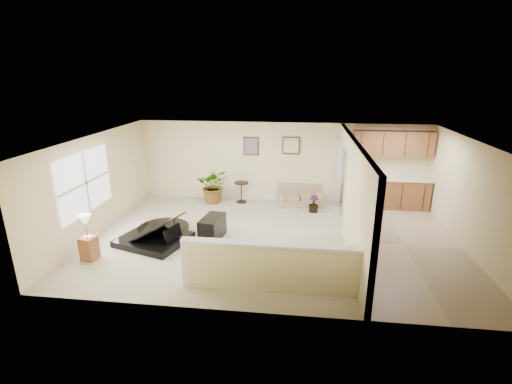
# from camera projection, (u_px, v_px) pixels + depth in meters

# --- Properties ---
(floor) EXTENTS (9.00, 9.00, 0.00)m
(floor) POSITION_uv_depth(u_px,v_px,m) (273.00, 239.00, 9.22)
(floor) COLOR beige
(floor) RESTS_ON ground
(back_wall) EXTENTS (9.00, 0.04, 2.50)m
(back_wall) POSITION_uv_depth(u_px,v_px,m) (281.00, 162.00, 11.67)
(back_wall) COLOR beige
(back_wall) RESTS_ON floor
(front_wall) EXTENTS (9.00, 0.04, 2.50)m
(front_wall) POSITION_uv_depth(u_px,v_px,m) (260.00, 247.00, 6.01)
(front_wall) COLOR beige
(front_wall) RESTS_ON floor
(left_wall) EXTENTS (0.04, 6.00, 2.50)m
(left_wall) POSITION_uv_depth(u_px,v_px,m) (96.00, 185.00, 9.35)
(left_wall) COLOR beige
(left_wall) RESTS_ON floor
(right_wall) EXTENTS (0.04, 6.00, 2.50)m
(right_wall) POSITION_uv_depth(u_px,v_px,m) (474.00, 199.00, 8.33)
(right_wall) COLOR beige
(right_wall) RESTS_ON floor
(ceiling) EXTENTS (9.00, 6.00, 0.04)m
(ceiling) POSITION_uv_depth(u_px,v_px,m) (275.00, 139.00, 8.45)
(ceiling) COLOR silver
(ceiling) RESTS_ON back_wall
(kitchen_vinyl) EXTENTS (2.70, 6.00, 0.01)m
(kitchen_vinyl) POSITION_uv_depth(u_px,v_px,m) (405.00, 245.00, 8.86)
(kitchen_vinyl) COLOR tan
(kitchen_vinyl) RESTS_ON floor
(interior_partition) EXTENTS (0.18, 5.99, 2.50)m
(interior_partition) POSITION_uv_depth(u_px,v_px,m) (350.00, 192.00, 8.88)
(interior_partition) COLOR beige
(interior_partition) RESTS_ON floor
(pony_half_wall) EXTENTS (3.42, 0.22, 1.00)m
(pony_half_wall) POSITION_uv_depth(u_px,v_px,m) (268.00, 266.00, 6.88)
(pony_half_wall) COLOR beige
(pony_half_wall) RESTS_ON floor
(left_window) EXTENTS (0.05, 2.15, 1.45)m
(left_window) POSITION_uv_depth(u_px,v_px,m) (85.00, 183.00, 8.82)
(left_window) COLOR white
(left_window) RESTS_ON left_wall
(wall_art_left) EXTENTS (0.48, 0.04, 0.58)m
(wall_art_left) POSITION_uv_depth(u_px,v_px,m) (251.00, 146.00, 11.60)
(wall_art_left) COLOR #3D2D16
(wall_art_left) RESTS_ON back_wall
(wall_mirror) EXTENTS (0.55, 0.04, 0.55)m
(wall_mirror) POSITION_uv_depth(u_px,v_px,m) (291.00, 145.00, 11.44)
(wall_mirror) COLOR #3D2D16
(wall_mirror) RESTS_ON back_wall
(kitchen_cabinets) EXTENTS (2.36, 0.65, 2.33)m
(kitchen_cabinets) POSITION_uv_depth(u_px,v_px,m) (386.00, 180.00, 11.17)
(kitchen_cabinets) COLOR #965431
(kitchen_cabinets) RESTS_ON floor
(piano) EXTENTS (2.10, 2.09, 1.45)m
(piano) POSITION_uv_depth(u_px,v_px,m) (153.00, 217.00, 8.99)
(piano) COLOR black
(piano) RESTS_ON floor
(piano_bench) EXTENTS (0.56, 0.91, 0.57)m
(piano_bench) POSITION_uv_depth(u_px,v_px,m) (212.00, 228.00, 9.16)
(piano_bench) COLOR black
(piano_bench) RESTS_ON floor
(loveseat) EXTENTS (1.44, 0.91, 0.78)m
(loveseat) POSITION_uv_depth(u_px,v_px,m) (299.00, 195.00, 11.60)
(loveseat) COLOR tan
(loveseat) RESTS_ON floor
(accent_table) EXTENTS (0.46, 0.46, 0.66)m
(accent_table) POSITION_uv_depth(u_px,v_px,m) (241.00, 190.00, 11.70)
(accent_table) COLOR black
(accent_table) RESTS_ON floor
(palm_plant) EXTENTS (1.10, 0.98, 1.10)m
(palm_plant) POSITION_uv_depth(u_px,v_px,m) (214.00, 186.00, 11.68)
(palm_plant) COLOR black
(palm_plant) RESTS_ON floor
(small_plant) EXTENTS (0.31, 0.31, 0.51)m
(small_plant) POSITION_uv_depth(u_px,v_px,m) (314.00, 205.00, 10.96)
(small_plant) COLOR black
(small_plant) RESTS_ON floor
(lamp_stand) EXTENTS (0.35, 0.35, 1.05)m
(lamp_stand) POSITION_uv_depth(u_px,v_px,m) (88.00, 241.00, 8.10)
(lamp_stand) COLOR #965431
(lamp_stand) RESTS_ON floor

